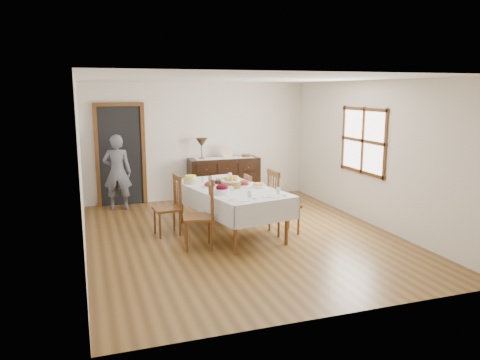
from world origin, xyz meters
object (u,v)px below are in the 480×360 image
object	(u,v)px
dining_table	(230,193)
table_lamp	(202,143)
chair_right_near	(281,202)
sideboard	(224,179)
chair_left_near	(202,213)
chair_left_far	(170,205)
chair_right_far	(254,198)
person	(117,170)

from	to	relation	value
dining_table	table_lamp	xyz separation A→B (m)	(0.13, 2.44, 0.59)
chair_right_near	sideboard	bearing A→B (deg)	2.09
chair_left_near	chair_left_far	bearing A→B (deg)	-148.19
chair_right_far	table_lamp	world-z (taller)	table_lamp
chair_right_near	sideboard	world-z (taller)	chair_right_near
chair_right_near	chair_right_far	size ratio (longest dim) A/B	1.23
dining_table	person	size ratio (longest dim) A/B	1.52
dining_table	chair_right_far	xyz separation A→B (m)	(0.63, 0.53, -0.26)
chair_left_near	person	distance (m)	3.08
chair_right_far	sideboard	distance (m)	1.94
chair_left_far	person	bearing A→B (deg)	-166.86
person	table_lamp	world-z (taller)	person
table_lamp	dining_table	bearing A→B (deg)	-92.97
chair_left_far	chair_right_far	world-z (taller)	chair_left_far
sideboard	chair_left_near	bearing A→B (deg)	-112.73
person	chair_right_far	bearing A→B (deg)	153.64
chair_right_far	table_lamp	distance (m)	2.15
chair_right_near	chair_left_near	bearing A→B (deg)	100.08
dining_table	chair_left_near	xyz separation A→B (m)	(-0.65, -0.60, -0.15)
dining_table	sideboard	world-z (taller)	sideboard
chair_right_far	sideboard	bearing A→B (deg)	-1.26
chair_right_near	chair_right_far	xyz separation A→B (m)	(-0.19, 0.82, -0.11)
dining_table	chair_left_far	size ratio (longest dim) A/B	2.48
dining_table	table_lamp	size ratio (longest dim) A/B	5.49
chair_right_near	dining_table	bearing A→B (deg)	68.83
chair_right_near	chair_right_far	bearing A→B (deg)	11.38
chair_right_far	sideboard	size ratio (longest dim) A/B	0.57
chair_right_near	person	world-z (taller)	person
chair_right_near	person	distance (m)	3.61
chair_right_far	dining_table	bearing A→B (deg)	128.86
chair_right_far	person	distance (m)	2.93
chair_left_far	chair_right_far	xyz separation A→B (m)	(1.62, 0.28, -0.06)
chair_right_near	table_lamp	size ratio (longest dim) A/B	2.39
person	table_lamp	distance (m)	1.88
person	table_lamp	xyz separation A→B (m)	(1.81, 0.15, 0.47)
sideboard	table_lamp	bearing A→B (deg)	-177.19
sideboard	table_lamp	size ratio (longest dim) A/B	3.42
dining_table	chair_left_near	bearing A→B (deg)	-149.23
chair_right_far	person	bearing A→B (deg)	51.65
chair_left_near	chair_right_near	distance (m)	1.50
dining_table	chair_right_far	world-z (taller)	chair_right_far
dining_table	chair_right_near	world-z (taller)	chair_right_near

